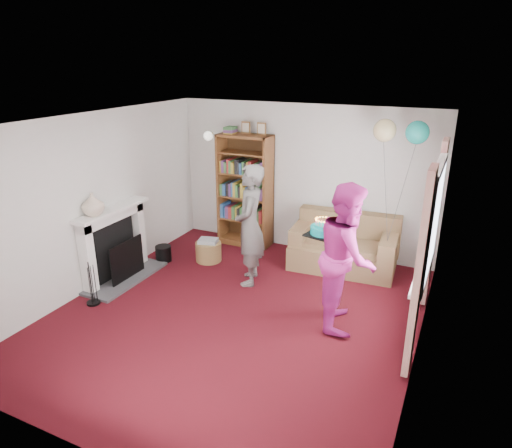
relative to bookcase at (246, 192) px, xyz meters
The scene contains 16 objects.
ground 2.68m from the bookcase, 66.86° to the right, with size 5.00×5.00×0.00m, color #32070B.
wall_back 1.05m from the bookcase, 11.92° to the left, with size 4.50×0.02×2.50m, color silver.
wall_left 2.65m from the bookcase, 119.00° to the right, with size 0.02×5.00×2.50m, color silver.
wall_right 3.99m from the bookcase, 35.37° to the right, with size 0.02×5.00×2.50m, color silver.
ceiling 2.94m from the bookcase, 66.86° to the right, with size 4.50×5.00×0.01m, color white.
fireplace 2.42m from the bookcase, 117.62° to the right, with size 0.55×1.80×1.12m.
window_bay 3.62m from the bookcase, 28.09° to the right, with size 0.14×2.02×2.20m.
wall_sconce 1.20m from the bookcase, behind, with size 0.16×0.23×0.16m.
bookcase is the anchor object (origin of this frame).
sofa 1.99m from the bookcase, ahead, with size 1.63×0.86×0.86m.
wicker_basket 1.27m from the bookcase, 102.50° to the right, with size 0.43×0.43×0.38m.
person_striped 1.55m from the bookcase, 61.39° to the right, with size 0.65×0.43×1.79m, color black.
person_magenta 2.96m from the bookcase, 38.96° to the right, with size 0.89×0.70×1.84m, color #C0268B.
birthday_cake 2.52m from the bookcase, 40.44° to the right, with size 0.39×0.39×0.22m.
balloons 2.86m from the bookcase, ahead, with size 0.76×0.39×1.73m.
mantel_vase 2.72m from the bookcase, 114.86° to the right, with size 0.31×0.31×0.32m, color beige.
Camera 1 is at (2.47, -4.61, 3.19)m, focal length 32.00 mm.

